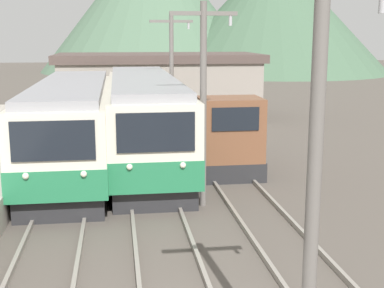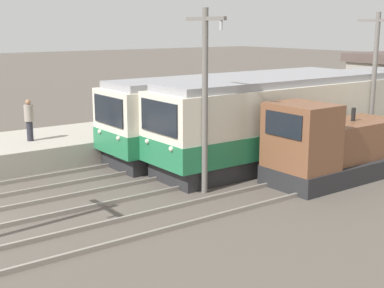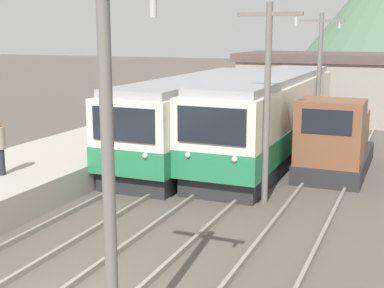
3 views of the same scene
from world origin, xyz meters
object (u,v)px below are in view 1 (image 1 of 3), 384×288
(catenary_mast_near, at_px, (315,174))
(catenary_mast_mid, at_px, (203,97))
(shunting_locomotive, at_px, (221,138))
(catenary_mast_far, at_px, (172,75))
(commuter_train_center, at_px, (143,122))
(commuter_train_left, at_px, (73,129))

(catenary_mast_near, xyz_separation_m, catenary_mast_mid, (0.00, 9.21, 0.00))
(shunting_locomotive, bearing_deg, catenary_mast_far, 108.35)
(shunting_locomotive, distance_m, catenary_mast_mid, 5.41)
(shunting_locomotive, bearing_deg, catenary_mast_mid, -107.57)
(shunting_locomotive, distance_m, catenary_mast_near, 14.17)
(commuter_train_center, xyz_separation_m, catenary_mast_mid, (1.51, -6.27, 1.75))
(commuter_train_left, height_order, catenary_mast_mid, catenary_mast_mid)
(commuter_train_left, bearing_deg, commuter_train_center, 21.39)
(catenary_mast_near, bearing_deg, shunting_locomotive, 83.88)
(commuter_train_left, xyz_separation_m, catenary_mast_far, (4.31, 4.03, 1.79))
(catenary_mast_far, bearing_deg, commuter_train_left, -136.88)
(commuter_train_left, height_order, catenary_mast_near, catenary_mast_near)
(commuter_train_center, distance_m, catenary_mast_near, 15.65)
(shunting_locomotive, xyz_separation_m, catenary_mast_far, (-1.49, 4.50, 2.20))
(commuter_train_left, height_order, commuter_train_center, commuter_train_center)
(catenary_mast_near, height_order, catenary_mast_far, same)
(shunting_locomotive, height_order, catenary_mast_far, catenary_mast_far)
(catenary_mast_mid, distance_m, catenary_mast_far, 9.21)
(commuter_train_center, relative_size, shunting_locomotive, 2.53)
(commuter_train_left, bearing_deg, shunting_locomotive, -4.56)
(commuter_train_center, height_order, catenary_mast_far, catenary_mast_far)
(commuter_train_left, xyz_separation_m, commuter_train_center, (2.80, 1.10, 0.04))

